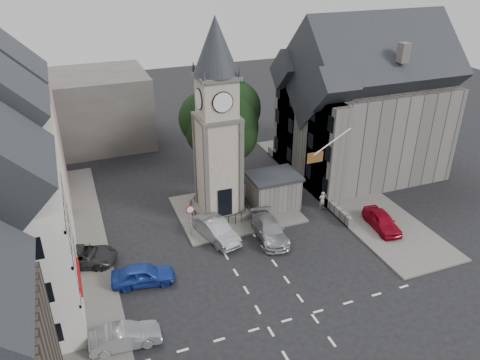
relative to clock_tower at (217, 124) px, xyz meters
name	(u,v)px	position (x,y,z in m)	size (l,w,h in m)	color
ground	(255,268)	(0.00, -7.99, -8.12)	(120.00, 120.00, 0.00)	black
pavement_west	(67,257)	(-12.50, -1.99, -8.05)	(6.00, 30.00, 0.14)	#595651
pavement_east	(340,189)	(12.00, 0.01, -8.05)	(6.00, 26.00, 0.14)	#595651
central_island	(236,209)	(1.50, 0.01, -8.04)	(10.00, 8.00, 0.16)	#595651
road_markings	(290,320)	(0.00, -13.49, -8.12)	(20.00, 8.00, 0.01)	silver
clock_tower	(217,124)	(0.00, 0.00, 0.00)	(4.86, 4.86, 16.25)	#4C4944
stone_shelter	(273,191)	(4.80, -0.49, -6.57)	(4.30, 3.30, 3.08)	#5C5855
town_tree	(221,115)	(2.00, 5.01, -1.15)	(7.20, 7.20, 10.80)	black
warning_sign_post	(190,215)	(-3.20, -2.56, -6.09)	(0.70, 0.19, 2.85)	black
terrace_pink	(10,134)	(-15.50, 8.01, -1.54)	(8.10, 7.60, 12.80)	#B87E86
terrace_cream	(4,174)	(-15.50, 0.01, -1.54)	(8.10, 7.60, 12.80)	beige
backdrop_west	(56,113)	(-12.00, 20.01, -4.12)	(20.00, 10.00, 8.00)	#4C4944
east_building	(362,112)	(15.59, 3.01, -1.86)	(14.40, 11.40, 12.60)	#5C5855
east_boundary_wall	(304,181)	(9.20, 2.01, -7.67)	(0.40, 16.00, 0.90)	#5C5855
flagpole	(332,142)	(8.00, -3.99, -1.12)	(3.68, 0.10, 2.74)	white
car_west_blue	(143,275)	(-7.75, -6.81, -7.40)	(1.71, 4.26, 1.45)	#1C389C
car_west_silver	(125,337)	(-9.76, -11.93, -7.45)	(1.41, 4.06, 1.34)	#9A9DA2
car_west_grey	(81,256)	(-11.50, -3.10, -7.42)	(2.31, 5.01, 1.39)	#2B2A2D
car_island_silver	(216,230)	(-1.44, -3.49, -7.33)	(1.67, 4.80, 1.58)	gray
car_island_east	(270,230)	(2.50, -4.87, -7.40)	(2.03, 4.99, 1.45)	#9FA1A7
car_east_red	(382,221)	(11.50, -6.93, -7.40)	(1.70, 4.22, 1.44)	maroon
pedestrian	(322,200)	(8.59, -2.39, -7.30)	(0.60, 0.39, 1.65)	#A69C89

